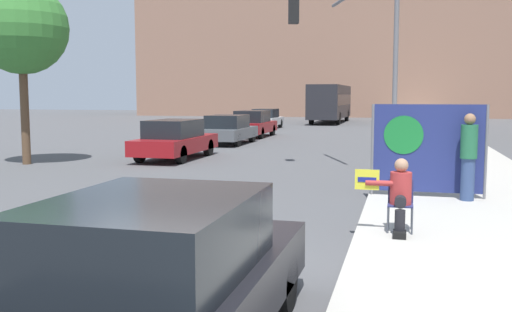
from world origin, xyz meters
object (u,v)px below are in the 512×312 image
at_px(parked_car_curbside, 157,278).
at_px(car_on_road_far_lane, 266,119).
at_px(car_on_road_distant, 253,124).
at_px(street_tree_near_curb, 21,29).
at_px(traffic_light_pole, 357,45).
at_px(car_on_road_nearest, 175,139).
at_px(jogger_on_sidewalk, 468,156).
at_px(car_on_road_midblock, 228,130).
at_px(seated_protester, 399,193).
at_px(city_bus_on_road, 330,101).
at_px(protest_banner, 427,148).

distance_m(parked_car_curbside, car_on_road_far_lane, 35.81).
distance_m(car_on_road_distant, street_tree_near_curb, 15.60).
bearing_deg(street_tree_near_curb, traffic_light_pole, 10.49).
height_order(parked_car_curbside, car_on_road_distant, car_on_road_distant).
height_order(traffic_light_pole, car_on_road_nearest, traffic_light_pole).
xyz_separation_m(traffic_light_pole, parked_car_curbside, (-0.55, -14.28, -3.23)).
relative_size(jogger_on_sidewalk, car_on_road_far_lane, 0.44).
distance_m(jogger_on_sidewalk, car_on_road_midblock, 16.76).
relative_size(car_on_road_midblock, car_on_road_far_lane, 1.05).
bearing_deg(traffic_light_pole, parked_car_curbside, -92.20).
distance_m(seated_protester, city_bus_on_road, 41.07).
bearing_deg(protest_banner, car_on_road_distant, 115.31).
xyz_separation_m(traffic_light_pole, car_on_road_midblock, (-6.68, 7.50, -3.25)).
height_order(city_bus_on_road, street_tree_near_curb, street_tree_near_curb).
bearing_deg(car_on_road_distant, traffic_light_pole, -61.62).
xyz_separation_m(parked_car_curbside, car_on_road_nearest, (-6.06, 15.02, -0.00)).
bearing_deg(car_on_road_nearest, car_on_road_distant, 90.77).
distance_m(traffic_light_pole, parked_car_curbside, 14.65).
height_order(seated_protester, car_on_road_far_lane, car_on_road_far_lane).
relative_size(traffic_light_pole, street_tree_near_curb, 0.91).
relative_size(parked_car_curbside, car_on_road_far_lane, 1.02).
height_order(jogger_on_sidewalk, car_on_road_midblock, jogger_on_sidewalk).
relative_size(seated_protester, protest_banner, 0.49).
distance_m(car_on_road_midblock, street_tree_near_curb, 11.11).
relative_size(jogger_on_sidewalk, city_bus_on_road, 0.16).
bearing_deg(protest_banner, jogger_on_sidewalk, -17.56).
bearing_deg(traffic_light_pole, car_on_road_nearest, 173.64).
bearing_deg(seated_protester, traffic_light_pole, 100.64).
bearing_deg(parked_car_curbside, seated_protester, 67.05).
distance_m(jogger_on_sidewalk, parked_car_curbside, 8.68).
bearing_deg(city_bus_on_road, seated_protester, -81.36).
distance_m(car_on_road_nearest, street_tree_near_curb, 6.38).
bearing_deg(seated_protester, protest_banner, 83.01).
bearing_deg(car_on_road_far_lane, car_on_road_nearest, -86.08).
xyz_separation_m(car_on_road_nearest, city_bus_on_road, (1.92, 30.34, 1.13)).
relative_size(seated_protester, traffic_light_pole, 0.21).
relative_size(parked_car_curbside, car_on_road_midblock, 0.97).
height_order(car_on_road_distant, street_tree_near_curb, street_tree_near_curb).
distance_m(seated_protester, protest_banner, 3.54).
xyz_separation_m(car_on_road_midblock, car_on_road_far_lane, (-1.31, 13.24, -0.00)).
relative_size(seated_protester, city_bus_on_road, 0.10).
height_order(traffic_light_pole, city_bus_on_road, traffic_light_pole).
bearing_deg(car_on_road_nearest, seated_protester, -51.72).
bearing_deg(car_on_road_midblock, city_bus_on_road, 85.20).
xyz_separation_m(car_on_road_nearest, car_on_road_distant, (-0.16, 11.80, 0.02)).
bearing_deg(street_tree_near_curb, car_on_road_nearest, 32.70).
relative_size(traffic_light_pole, car_on_road_distant, 1.24).
relative_size(parked_car_curbside, car_on_road_nearest, 0.92).
height_order(protest_banner, parked_car_curbside, protest_banner).
bearing_deg(seated_protester, street_tree_near_curb, 150.67).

